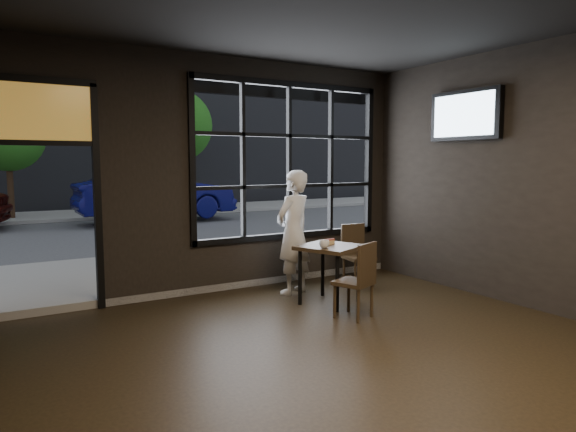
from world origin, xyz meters
TOP-DOWN VIEW (x-y plane):
  - floor at (0.00, 0.00)m, footprint 6.00×7.00m
  - window_frame at (1.20, 3.50)m, footprint 3.06×0.12m
  - stained_transom at (-2.10, 3.50)m, footprint 1.20×0.06m
  - street_asphalt at (0.00, 24.00)m, footprint 60.00×41.00m
  - building_across at (0.00, 23.00)m, footprint 28.00×12.00m
  - cafe_table at (1.02, 2.22)m, footprint 0.91×0.91m
  - chair_near at (0.91, 1.59)m, footprint 0.49×0.49m
  - chair_window at (1.94, 2.77)m, footprint 0.43×0.43m
  - man at (0.90, 2.90)m, footprint 0.71×0.59m
  - hotdog at (1.04, 2.29)m, footprint 0.21×0.11m
  - cup at (0.85, 2.09)m, footprint 0.17×0.17m
  - tv at (2.93, 1.79)m, footprint 0.13×1.14m
  - navy_car at (1.77, 12.10)m, footprint 4.57×1.61m
  - tree_left at (-1.91, 14.58)m, footprint 2.13×2.13m
  - tree_right at (3.35, 14.75)m, footprint 2.53×2.53m

SIDE VIEW (x-z plane):
  - street_asphalt at x=0.00m, z-range -0.04..0.00m
  - floor at x=0.00m, z-range -0.02..0.00m
  - cafe_table at x=1.02m, z-range 0.00..0.75m
  - chair_near at x=0.91m, z-range 0.00..0.88m
  - chair_window at x=1.94m, z-range 0.00..0.88m
  - hotdog at x=1.04m, z-range 0.74..0.80m
  - cup at x=0.85m, z-range 0.74..0.84m
  - man at x=0.90m, z-range 0.00..1.68m
  - navy_car at x=1.77m, z-range 0.10..1.60m
  - window_frame at x=1.20m, z-range 0.66..2.94m
  - stained_transom at x=-2.10m, z-range 2.00..2.70m
  - tv at x=2.93m, z-range 2.08..2.74m
  - tree_left at x=-1.91m, z-range 0.74..4.38m
  - tree_right at x=3.35m, z-range 0.88..5.20m
  - building_across at x=0.00m, z-range 0.00..15.00m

